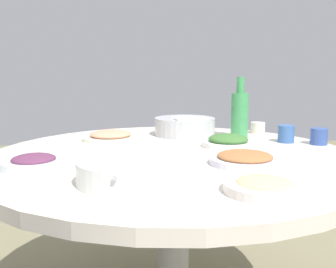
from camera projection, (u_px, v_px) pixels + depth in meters
round_dining_table at (173, 176)px, 1.37m from camera, size 1.36×1.36×0.72m
rice_bowl at (185, 126)px, 1.74m from camera, size 0.29×0.29×0.09m
soup_bowl at (124, 172)px, 0.97m from camera, size 0.25×0.28×0.06m
dish_noodles at (265, 186)px, 0.90m from camera, size 0.20×0.20×0.04m
dish_tofu_braise at (245, 159)px, 1.18m from camera, size 0.23×0.23×0.04m
dish_greens at (228, 142)px, 1.47m from camera, size 0.21×0.21×0.05m
dish_shrimp at (111, 136)px, 1.62m from camera, size 0.25×0.25×0.04m
dish_eggplant at (34, 162)px, 1.14m from camera, size 0.20×0.20×0.04m
green_bottle at (240, 113)px, 1.66m from camera, size 0.08×0.08×0.28m
tea_cup_near at (286, 134)px, 1.56m from camera, size 0.07×0.07×0.07m
tea_cup_far at (319, 136)px, 1.51m from camera, size 0.07×0.07×0.07m
tea_cup_side at (258, 128)px, 1.80m from camera, size 0.07×0.07×0.05m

